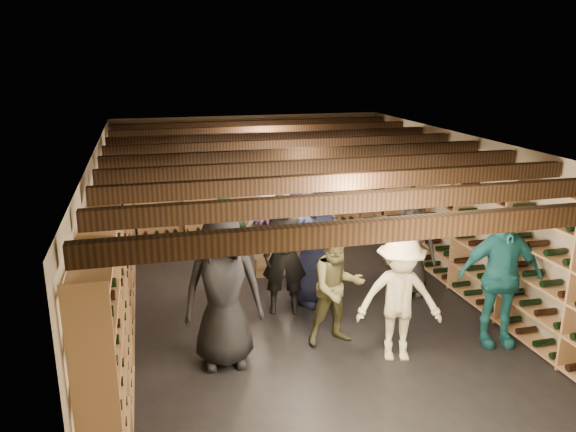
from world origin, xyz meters
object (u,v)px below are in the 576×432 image
at_px(person_9, 265,233).
at_px(person_12, 410,245).
at_px(crate_stack_left, 269,255).
at_px(person_11, 299,219).
at_px(person_1, 285,255).
at_px(crate_loose, 280,260).
at_px(person_4, 500,277).
at_px(person_0, 223,290).
at_px(person_7, 322,235).
at_px(person_6, 314,241).
at_px(person_2, 337,288).
at_px(person_10, 224,238).
at_px(person_3, 399,299).
at_px(crate_stack_right, 314,256).

height_order(person_9, person_12, person_12).
distance_m(crate_stack_left, person_9, 0.41).
bearing_deg(person_11, person_1, -122.46).
bearing_deg(person_12, crate_loose, 154.25).
bearing_deg(person_4, person_9, 140.64).
bearing_deg(person_0, crate_stack_left, 70.49).
distance_m(person_0, person_7, 2.87).
relative_size(crate_stack_left, person_6, 0.36).
bearing_deg(person_0, person_2, 9.05).
bearing_deg(person_6, person_12, -26.11).
height_order(person_0, person_12, person_0).
bearing_deg(person_10, person_11, 28.25).
distance_m(person_0, person_4, 3.45).
bearing_deg(person_9, person_6, -80.05).
bearing_deg(crate_loose, person_9, -132.76).
height_order(person_2, person_7, person_7).
relative_size(person_1, person_3, 1.11).
xyz_separation_m(person_2, person_7, (0.45, 2.01, 0.02)).
xyz_separation_m(crate_stack_right, person_9, (-0.87, -0.00, 0.49)).
height_order(person_1, person_7, person_1).
bearing_deg(person_6, person_3, -97.97).
relative_size(person_1, person_6, 0.92).
height_order(person_7, person_10, person_7).
bearing_deg(crate_stack_right, person_7, -92.88).
bearing_deg(person_2, person_11, 81.57).
distance_m(person_4, person_7, 2.96).
height_order(crate_stack_right, person_0, person_0).
relative_size(person_4, person_12, 1.15).
distance_m(person_0, person_6, 2.08).
height_order(crate_loose, person_12, person_12).
bearing_deg(person_9, person_1, -102.00).
bearing_deg(crate_stack_right, person_12, -48.80).
relative_size(person_0, person_11, 1.00).
bearing_deg(person_12, person_1, -155.53).
distance_m(person_6, person_11, 1.23).
relative_size(person_0, person_7, 1.20).
height_order(crate_stack_right, crate_loose, crate_stack_right).
bearing_deg(crate_stack_left, person_2, -82.72).
distance_m(crate_loose, person_7, 1.22).
height_order(person_0, person_6, person_6).
height_order(person_0, person_3, person_0).
bearing_deg(person_7, person_12, -50.26).
bearing_deg(person_7, crate_stack_right, 71.67).
relative_size(person_10, person_11, 0.80).
xyz_separation_m(person_4, person_7, (-1.53, 2.53, -0.13)).
relative_size(crate_stack_left, person_12, 0.43).
relative_size(person_0, person_3, 1.19).
distance_m(crate_stack_right, crate_loose, 0.66).
distance_m(crate_stack_left, crate_stack_right, 0.79).
height_order(crate_stack_left, person_9, person_9).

